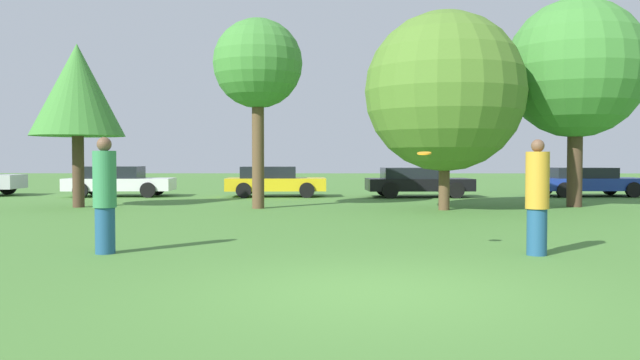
% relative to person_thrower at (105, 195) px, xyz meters
% --- Properties ---
extents(ground_plane, '(120.00, 120.00, 0.00)m').
position_rel_person_thrower_xyz_m(ground_plane, '(4.14, -2.90, -0.94)').
color(ground_plane, '#477A33').
extents(person_thrower, '(0.37, 0.37, 1.87)m').
position_rel_person_thrower_xyz_m(person_thrower, '(0.00, 0.00, 0.00)').
color(person_thrower, navy).
rests_on(person_thrower, ground).
extents(person_catcher, '(0.37, 0.37, 1.83)m').
position_rel_person_thrower_xyz_m(person_catcher, '(6.89, -0.08, -0.02)').
color(person_catcher, navy).
rests_on(person_catcher, ground).
extents(frisbee, '(0.23, 0.23, 0.07)m').
position_rel_person_thrower_xyz_m(frisbee, '(5.14, 0.17, 0.67)').
color(frisbee, orange).
extents(tree_0, '(2.88, 2.88, 5.12)m').
position_rel_person_thrower_xyz_m(tree_0, '(-4.27, 9.80, 2.71)').
color(tree_0, '#473323').
rests_on(tree_0, ground).
extents(tree_1, '(2.73, 2.73, 5.80)m').
position_rel_person_thrower_xyz_m(tree_1, '(1.44, 9.40, 3.43)').
color(tree_1, brown).
rests_on(tree_1, ground).
extents(tree_2, '(4.74, 4.74, 5.89)m').
position_rel_person_thrower_xyz_m(tree_2, '(7.04, 8.88, 2.57)').
color(tree_2, brown).
rests_on(tree_2, ground).
extents(tree_3, '(4.37, 4.37, 6.56)m').
position_rel_person_thrower_xyz_m(tree_3, '(11.41, 10.20, 3.41)').
color(tree_3, '#473323').
rests_on(tree_3, ground).
extents(parked_car_white, '(4.29, 2.11, 1.22)m').
position_rel_person_thrower_xyz_m(parked_car_white, '(-4.92, 15.57, -0.31)').
color(parked_car_white, silver).
rests_on(parked_car_white, ground).
extents(parked_car_yellow, '(4.06, 2.07, 1.21)m').
position_rel_person_thrower_xyz_m(parked_car_yellow, '(1.39, 15.53, -0.31)').
color(parked_car_yellow, gold).
rests_on(parked_car_yellow, ground).
extents(parked_car_black, '(4.22, 2.19, 1.17)m').
position_rel_person_thrower_xyz_m(parked_car_black, '(7.11, 15.35, -0.32)').
color(parked_car_black, black).
rests_on(parked_car_black, ground).
extents(parked_car_blue, '(4.56, 2.24, 1.17)m').
position_rel_person_thrower_xyz_m(parked_car_blue, '(14.07, 15.96, -0.32)').
color(parked_car_blue, '#1E389E').
rests_on(parked_car_blue, ground).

